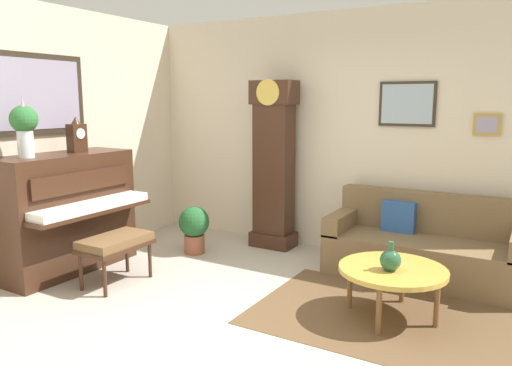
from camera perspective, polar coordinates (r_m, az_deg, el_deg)
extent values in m
cube|color=#B2A899|center=(4.15, -2.88, -16.74)|extent=(6.40, 6.00, 0.10)
cube|color=beige|center=(5.60, -25.92, 4.65)|extent=(0.10, 4.90, 2.80)
cube|color=#33281E|center=(5.67, -23.91, 9.39)|extent=(0.03, 1.10, 0.84)
cube|color=#998EA8|center=(5.66, -23.81, 9.40)|extent=(0.01, 0.98, 0.72)
cube|color=beige|center=(5.89, 9.98, 5.65)|extent=(5.30, 0.10, 2.80)
cube|color=#33281E|center=(5.59, 17.15, 8.77)|extent=(0.60, 0.03, 0.48)
cube|color=#9EB2C1|center=(5.58, 17.11, 8.77)|extent=(0.54, 0.01, 0.42)
cube|color=#B28E3D|center=(5.47, 25.26, 6.17)|extent=(0.26, 0.03, 0.22)
cube|color=#998EA8|center=(5.45, 25.25, 6.16)|extent=(0.20, 0.01, 0.16)
cube|color=brown|center=(4.38, 14.42, -14.81)|extent=(2.10, 1.50, 0.01)
cube|color=#3D2316|center=(5.57, -21.33, -3.19)|extent=(0.60, 1.44, 1.24)
cube|color=#3D2316|center=(5.23, -18.43, -3.16)|extent=(0.28, 1.38, 0.04)
cube|color=white|center=(5.22, -18.47, -2.52)|extent=(0.26, 1.32, 0.08)
cube|color=#3D2316|center=(5.26, -19.40, 0.18)|extent=(0.03, 1.20, 0.20)
cube|color=#3D2316|center=(5.02, -15.99, -7.09)|extent=(0.42, 0.70, 0.04)
cube|color=brown|center=(5.01, -16.02, -6.43)|extent=(0.40, 0.68, 0.08)
cylinder|color=#3D2316|center=(4.78, -17.17, -10.53)|extent=(0.04, 0.04, 0.36)
cylinder|color=#3D2316|center=(5.18, -12.22, -8.75)|extent=(0.04, 0.04, 0.36)
cylinder|color=#3D2316|center=(5.01, -19.68, -9.73)|extent=(0.04, 0.04, 0.36)
cylinder|color=#3D2316|center=(5.39, -14.76, -8.11)|extent=(0.04, 0.04, 0.36)
cube|color=#3D2316|center=(6.13, 2.03, -6.50)|extent=(0.52, 0.34, 0.18)
cube|color=#3D2316|center=(5.96, 2.08, 0.91)|extent=(0.44, 0.28, 1.78)
cube|color=#3D2316|center=(5.89, 2.13, 10.46)|extent=(0.52, 0.32, 0.28)
cylinder|color=gold|center=(5.76, 1.39, 10.49)|extent=(0.30, 0.02, 0.30)
cylinder|color=gold|center=(5.91, 1.85, 1.42)|extent=(0.03, 0.03, 0.70)
cube|color=brown|center=(5.29, 18.83, -8.33)|extent=(1.90, 0.80, 0.42)
cube|color=brown|center=(5.47, 19.71, -3.34)|extent=(1.90, 0.20, 0.44)
cube|color=brown|center=(5.43, 10.07, -4.30)|extent=(0.18, 0.80, 0.20)
cube|color=#2D5699|center=(5.38, 16.22, -3.78)|extent=(0.34, 0.12, 0.32)
cylinder|color=gold|center=(4.24, 15.59, -9.69)|extent=(0.88, 0.88, 0.04)
torus|color=brown|center=(4.24, 15.59, -9.69)|extent=(0.88, 0.88, 0.04)
cylinder|color=brown|center=(4.65, 16.64, -10.87)|extent=(0.04, 0.04, 0.39)
cylinder|color=brown|center=(4.25, 20.26, -13.03)|extent=(0.04, 0.04, 0.39)
cylinder|color=brown|center=(4.00, 14.07, -14.19)|extent=(0.04, 0.04, 0.39)
cylinder|color=brown|center=(4.41, 10.85, -11.73)|extent=(0.04, 0.04, 0.39)
cube|color=#3D2316|center=(5.57, -20.09, 4.92)|extent=(0.12, 0.18, 0.30)
cylinder|color=white|center=(5.51, -19.71, 5.42)|extent=(0.01, 0.11, 0.11)
cone|color=#3D2316|center=(5.55, -20.21, 6.87)|extent=(0.10, 0.10, 0.08)
cylinder|color=silver|center=(5.21, -25.19, 4.08)|extent=(0.15, 0.15, 0.26)
sphere|color=#2D6B33|center=(5.19, -25.38, 6.72)|extent=(0.26, 0.26, 0.26)
cone|color=#D199B7|center=(5.15, -25.47, 8.15)|extent=(0.06, 0.06, 0.16)
cylinder|color=#234C33|center=(4.16, 15.29, -9.69)|extent=(0.09, 0.09, 0.01)
sphere|color=#285638|center=(4.14, 15.34, -8.66)|extent=(0.17, 0.17, 0.17)
cylinder|color=#285638|center=(4.10, 15.41, -7.13)|extent=(0.04, 0.04, 0.08)
cylinder|color=#935138|center=(5.90, -7.16, -7.03)|extent=(0.24, 0.24, 0.22)
sphere|color=#235B2D|center=(5.83, -7.22, -4.48)|extent=(0.36, 0.36, 0.36)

